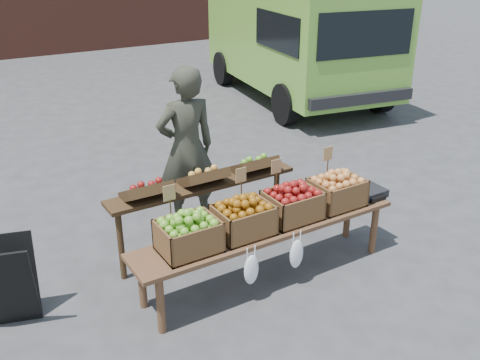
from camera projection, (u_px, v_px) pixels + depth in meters
ground at (321, 291)px, 5.02m from camera, size 80.00×80.00×0.00m
delivery_van at (296, 42)px, 10.83m from camera, size 3.13×5.38×2.27m
vendor at (187, 149)px, 5.88m from camera, size 0.70×0.48×1.84m
chalkboard_sign at (3, 284)px, 4.45m from camera, size 0.58×0.42×0.79m
back_table at (204, 208)px, 5.43m from camera, size 2.10×0.44×1.04m
display_bench at (267, 252)px, 5.11m from camera, size 2.70×0.56×0.57m
crate_golden_apples at (188, 236)px, 4.54m from camera, size 0.50×0.40×0.28m
crate_russet_pears at (243, 220)px, 4.80m from camera, size 0.50×0.40×0.28m
crate_red_apples at (292, 206)px, 5.07m from camera, size 0.50×0.40×0.28m
crate_green_apples at (336, 192)px, 5.33m from camera, size 0.50×0.40×0.28m
weighing_scale at (367, 192)px, 5.58m from camera, size 0.34×0.30×0.08m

